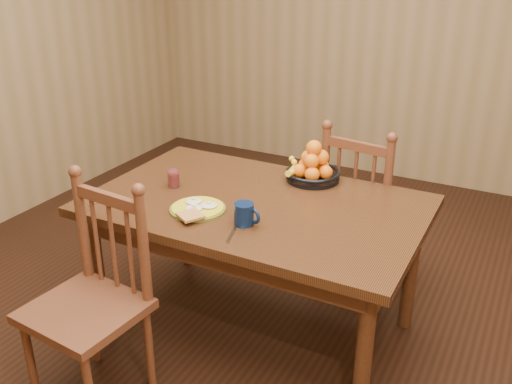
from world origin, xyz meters
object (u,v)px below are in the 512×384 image
at_px(coffee_mug, 245,214).
at_px(chair_far, 364,210).
at_px(fruit_bowl, 312,168).
at_px(breakfast_plate, 197,208).
at_px(dining_table, 256,217).
at_px(chair_near, 92,302).

bearing_deg(coffee_mug, chair_far, 73.32).
xyz_separation_m(coffee_mug, fruit_bowl, (0.07, 0.62, 0.02)).
distance_m(chair_far, coffee_mug, 1.01).
xyz_separation_m(breakfast_plate, fruit_bowl, (0.33, 0.60, 0.05)).
distance_m(dining_table, fruit_bowl, 0.43).
bearing_deg(dining_table, breakfast_plate, -131.62).
relative_size(breakfast_plate, coffee_mug, 2.30).
bearing_deg(breakfast_plate, chair_near, -113.01).
xyz_separation_m(breakfast_plate, coffee_mug, (0.26, -0.02, 0.04)).
height_order(chair_far, breakfast_plate, chair_far).
relative_size(chair_far, coffee_mug, 7.52).
distance_m(breakfast_plate, coffee_mug, 0.27).
bearing_deg(chair_near, breakfast_plate, 72.19).
height_order(dining_table, chair_near, chair_near).
bearing_deg(chair_near, chair_far, 67.06).
distance_m(chair_near, breakfast_plate, 0.63).
xyz_separation_m(dining_table, chair_far, (0.35, 0.69, -0.18)).
distance_m(chair_far, breakfast_plate, 1.09).
relative_size(chair_far, fruit_bowl, 3.10).
height_order(dining_table, breakfast_plate, breakfast_plate).
xyz_separation_m(chair_far, fruit_bowl, (-0.21, -0.30, 0.33)).
bearing_deg(dining_table, chair_far, 63.22).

